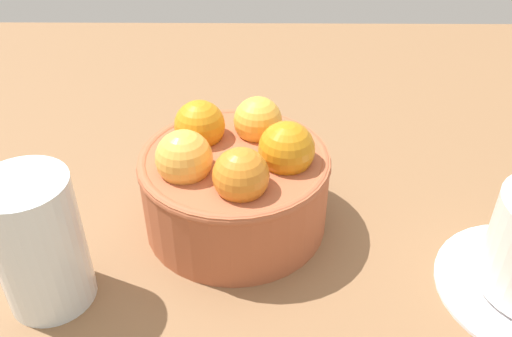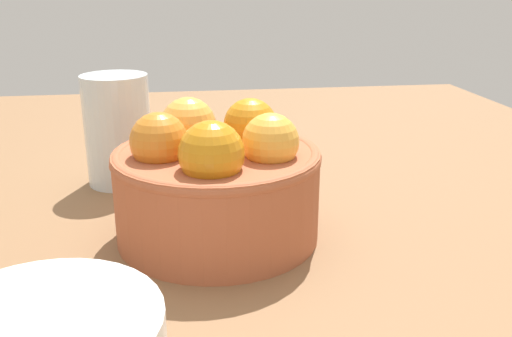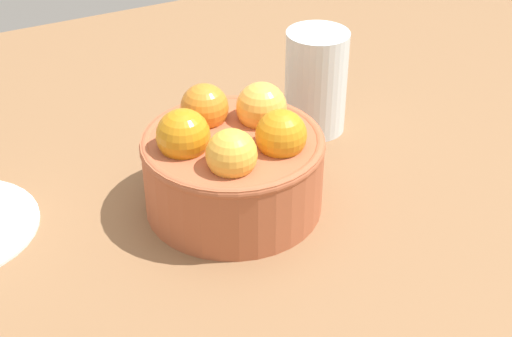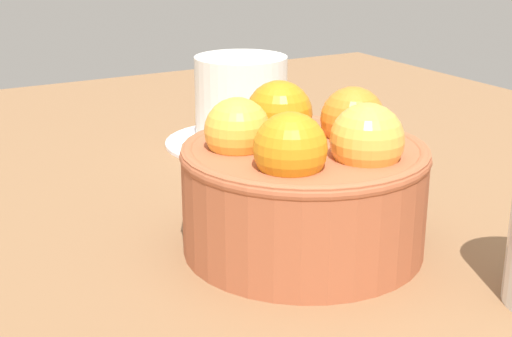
{
  "view_description": "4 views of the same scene",
  "coord_description": "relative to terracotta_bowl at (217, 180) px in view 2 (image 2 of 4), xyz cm",
  "views": [
    {
      "loc": [
        -2.06,
        35.19,
        30.79
      ],
      "look_at": [
        -1.71,
        -2.39,
        3.91
      ],
      "focal_mm": 37.71,
      "sensor_mm": 36.0,
      "label": 1
    },
    {
      "loc": [
        -39.05,
        2.66,
        18.93
      ],
      "look_at": [
        -0.37,
        -2.88,
        5.42
      ],
      "focal_mm": 39.1,
      "sensor_mm": 36.0,
      "label": 2
    },
    {
      "loc": [
        -22.62,
        -48.23,
        39.25
      ],
      "look_at": [
        0.35,
        -3.55,
        5.83
      ],
      "focal_mm": 52.94,
      "sensor_mm": 36.0,
      "label": 3
    },
    {
      "loc": [
        36.82,
        -24.22,
        20.22
      ],
      "look_at": [
        -1.27,
        -2.73,
        5.47
      ],
      "focal_mm": 52.41,
      "sensor_mm": 36.0,
      "label": 4
    }
  ],
  "objects": [
    {
      "name": "water_glass",
      "position": [
        13.12,
        8.34,
        0.7
      ],
      "size": [
        6.17,
        6.17,
        10.42
      ],
      "primitive_type": "cylinder",
      "color": "silver",
      "rests_on": "ground_plane"
    },
    {
      "name": "terracotta_bowl",
      "position": [
        0.0,
        0.0,
        0.0
      ],
      "size": [
        15.47,
        15.47,
        10.11
      ],
      "color": "#AD5938",
      "rests_on": "ground_plane"
    },
    {
      "name": "ground_plane",
      "position": [
        0.0,
        -0.02,
        -6.36
      ],
      "size": [
        115.19,
        95.04,
        3.71
      ],
      "primitive_type": "cube",
      "color": "brown"
    }
  ]
}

